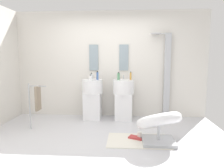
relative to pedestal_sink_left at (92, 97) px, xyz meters
The scene contains 19 objects.
ground_plane 1.45m from the pedestal_sink_left, 73.99° to the right, with size 4.80×3.60×0.04m, color silver.
rear_partition 0.93m from the pedestal_sink_left, 43.74° to the left, with size 4.80×0.10×2.60m, color silver.
pedestal_sink_left is the anchor object (origin of this frame).
pedestal_sink_right 0.74m from the pedestal_sink_left, ahead, with size 0.49×0.49×1.06m.
vanity_mirror_left 0.99m from the pedestal_sink_left, 90.00° to the left, with size 0.22×0.03×0.63m, color #8C9EA8.
vanity_mirror_right 1.24m from the pedestal_sink_left, 21.01° to the left, with size 0.22×0.03×0.63m, color #8C9EA8.
shower_column 1.87m from the pedestal_sink_left, ahead, with size 0.49×0.24×2.05m.
lounge_chair 1.92m from the pedestal_sink_left, 44.37° to the right, with size 1.05×1.06×0.65m.
towel_rack 1.30m from the pedestal_sink_left, 141.95° to the right, with size 0.37×0.22×0.95m.
area_rug 1.72m from the pedestal_sink_left, 51.12° to the right, with size 1.10×0.68×0.01m, color white.
magazine_red 1.63m from the pedestal_sink_left, 50.19° to the right, with size 0.26×0.15×0.03m, color #B73838.
magazine_charcoal 1.82m from the pedestal_sink_left, 45.86° to the right, with size 0.28×0.16×0.03m, color #38383D.
magazine_ochre 1.78m from the pedestal_sink_left, 40.71° to the right, with size 0.28×0.19×0.02m, color gold.
coffee_mug 1.64m from the pedestal_sink_left, 47.65° to the right, with size 0.09×0.09×0.11m, color white.
soap_bottle_white 0.52m from the pedestal_sink_left, 92.83° to the right, with size 0.06×0.06×0.13m.
soap_bottle_green 0.81m from the pedestal_sink_left, ahead, with size 0.06×0.06×0.18m.
soap_bottle_blue 0.54m from the pedestal_sink_left, 21.16° to the right, with size 0.05×0.05×0.20m.
soap_bottle_amber 1.05m from the pedestal_sink_left, ahead, with size 0.04×0.04×0.19m.
soap_bottle_clear 0.52m from the pedestal_sink_left, 88.92° to the right, with size 0.05×0.05×0.17m.
Camera 1 is at (0.43, -3.53, 1.48)m, focal length 33.19 mm.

